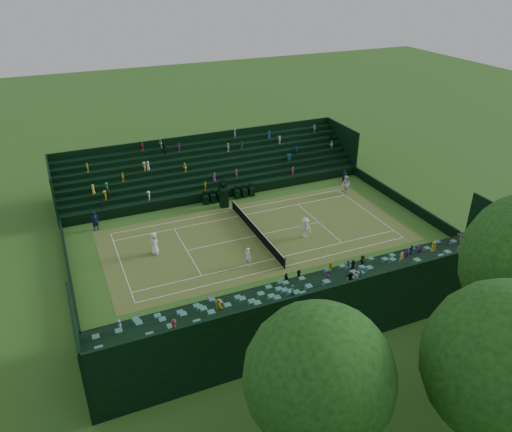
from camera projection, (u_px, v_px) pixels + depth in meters
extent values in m
plane|color=#316720|center=(256.00, 236.00, 44.54)|extent=(160.00, 160.00, 0.00)
cube|color=#376A23|center=(256.00, 236.00, 44.54)|extent=(12.97, 26.77, 0.01)
cube|color=black|center=(401.00, 200.00, 49.89)|extent=(17.17, 0.20, 1.00)
cube|color=black|center=(69.00, 271.00, 38.72)|extent=(17.17, 0.20, 1.00)
cube|color=black|center=(301.00, 282.00, 37.41)|extent=(0.20, 31.77, 1.00)
cube|color=black|center=(223.00, 194.00, 51.21)|extent=(0.20, 31.77, 1.00)
cube|color=black|center=(304.00, 285.00, 37.00)|extent=(0.80, 32.00, 1.00)
cube|color=black|center=(309.00, 289.00, 36.25)|extent=(0.80, 32.00, 1.45)
cube|color=black|center=(315.00, 292.00, 35.49)|extent=(0.80, 32.00, 1.90)
cube|color=black|center=(321.00, 296.00, 34.74)|extent=(0.80, 32.00, 2.35)
cube|color=black|center=(327.00, 300.00, 33.98)|extent=(0.80, 32.00, 2.80)
cube|color=black|center=(333.00, 304.00, 33.23)|extent=(0.80, 32.00, 3.25)
cube|color=black|center=(340.00, 308.00, 32.47)|extent=(0.80, 32.00, 3.70)
cube|color=black|center=(347.00, 312.00, 31.72)|extent=(0.80, 32.00, 4.15)
cube|color=black|center=(352.00, 312.00, 31.14)|extent=(0.20, 32.00, 4.90)
cube|color=black|center=(222.00, 192.00, 51.61)|extent=(0.80, 32.00, 1.00)
cube|color=black|center=(219.00, 187.00, 52.16)|extent=(0.80, 32.00, 1.45)
cube|color=black|center=(216.00, 182.00, 52.71)|extent=(0.80, 32.00, 1.90)
cube|color=black|center=(214.00, 178.00, 53.25)|extent=(0.80, 32.00, 2.35)
cube|color=black|center=(211.00, 173.00, 53.80)|extent=(0.80, 32.00, 2.80)
cube|color=black|center=(209.00, 168.00, 54.34)|extent=(0.80, 32.00, 3.25)
cube|color=black|center=(206.00, 164.00, 54.89)|extent=(0.80, 32.00, 3.70)
cube|color=black|center=(204.00, 160.00, 55.44)|extent=(0.80, 32.00, 4.15)
cube|color=black|center=(202.00, 155.00, 55.67)|extent=(0.20, 32.00, 4.90)
cylinder|color=black|center=(233.00, 204.00, 49.00)|extent=(0.10, 0.10, 1.06)
cylinder|color=black|center=(285.00, 263.00, 39.59)|extent=(0.10, 0.10, 1.06)
cube|color=black|center=(256.00, 231.00, 44.33)|extent=(11.57, 0.02, 0.86)
cube|color=white|center=(256.00, 227.00, 44.11)|extent=(11.57, 0.04, 0.07)
sphere|color=#144112|center=(319.00, 377.00, 20.89)|extent=(6.47, 6.47, 6.47)
sphere|color=#144112|center=(509.00, 365.00, 20.53)|extent=(7.16, 7.16, 7.16)
cylinder|color=black|center=(512.00, 351.00, 28.54)|extent=(0.50, 0.50, 4.30)
cube|color=black|center=(224.00, 198.00, 49.27)|extent=(0.73, 0.73, 1.88)
cube|color=black|center=(224.00, 189.00, 48.81)|extent=(0.94, 0.94, 0.10)
cube|color=black|center=(222.00, 184.00, 48.94)|extent=(0.08, 0.94, 0.73)
imported|color=black|center=(224.00, 184.00, 48.56)|extent=(0.47, 0.55, 0.97)
cube|color=black|center=(206.00, 200.00, 50.03)|extent=(0.55, 0.55, 0.88)
cube|color=black|center=(205.00, 194.00, 50.00)|extent=(0.07, 0.55, 0.55)
cube|color=black|center=(213.00, 199.00, 50.31)|extent=(0.55, 0.55, 0.88)
cube|color=black|center=(212.00, 193.00, 50.28)|extent=(0.07, 0.55, 0.55)
cube|color=black|center=(221.00, 197.00, 50.59)|extent=(0.55, 0.55, 0.88)
cube|color=black|center=(220.00, 191.00, 50.56)|extent=(0.07, 0.55, 0.55)
cube|color=black|center=(237.00, 194.00, 51.23)|extent=(0.55, 0.55, 0.88)
cube|color=black|center=(236.00, 188.00, 51.20)|extent=(0.07, 0.55, 0.55)
cube|color=black|center=(244.00, 193.00, 51.51)|extent=(0.55, 0.55, 0.88)
cube|color=black|center=(243.00, 187.00, 51.48)|extent=(0.07, 0.55, 0.55)
cube|color=black|center=(251.00, 192.00, 51.79)|extent=(0.55, 0.55, 0.88)
cube|color=black|center=(250.00, 186.00, 51.76)|extent=(0.07, 0.55, 0.55)
imported|color=white|center=(154.00, 243.00, 41.42)|extent=(1.04, 0.75, 1.99)
imported|color=white|center=(248.00, 257.00, 39.86)|extent=(0.73, 0.62, 1.69)
imported|color=silver|center=(346.00, 185.00, 52.00)|extent=(1.04, 0.86, 1.98)
imported|color=white|center=(305.00, 228.00, 43.89)|extent=(1.43, 1.26, 1.92)
imported|color=black|center=(344.00, 177.00, 54.31)|extent=(0.44, 0.63, 1.65)
imported|color=black|center=(95.00, 221.00, 45.10)|extent=(0.63, 0.78, 1.84)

